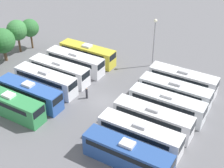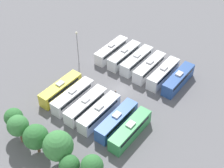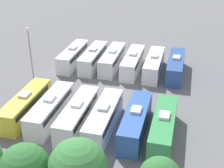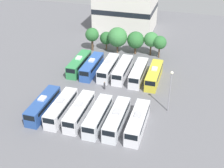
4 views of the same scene
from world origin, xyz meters
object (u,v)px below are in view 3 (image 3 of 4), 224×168
at_px(bus_8, 104,118).
at_px(bus_11, 26,105).
at_px(bus_10, 51,109).
at_px(tree_2, 78,167).
at_px(bus_5, 73,56).
at_px(tree_3, 25,168).
at_px(bus_9, 78,114).
at_px(bus_7, 136,121).
at_px(bus_0, 176,66).
at_px(bus_6, 163,126).
at_px(bus_2, 133,62).
at_px(light_pole, 29,45).
at_px(bus_3, 112,59).
at_px(bus_1, 154,64).
at_px(bus_4, 93,57).
at_px(worker_person, 109,96).

height_order(bus_8, bus_11, same).
bearing_deg(bus_10, tree_2, 124.14).
bearing_deg(bus_5, tree_3, 103.29).
bearing_deg(tree_3, bus_9, -90.90).
height_order(bus_7, bus_10, same).
xyz_separation_m(bus_0, bus_6, (0.15, 18.23, 0.00)).
bearing_deg(bus_6, bus_7, -6.38).
height_order(bus_2, light_pole, light_pole).
xyz_separation_m(bus_7, bus_10, (11.12, 0.01, 0.00)).
xyz_separation_m(bus_3, bus_5, (7.25, 0.30, 0.00)).
distance_m(bus_1, bus_4, 10.90).
height_order(bus_2, bus_9, same).
xyz_separation_m(bus_3, tree_2, (-4.72, 30.43, 2.80)).
bearing_deg(bus_3, bus_9, 90.70).
xyz_separation_m(bus_1, bus_5, (14.65, -0.20, 0.00)).
distance_m(bus_1, bus_3, 7.42).
height_order(bus_0, bus_4, same).
xyz_separation_m(bus_2, bus_6, (-7.16, 18.10, 0.00)).
height_order(bus_0, bus_10, same).
height_order(bus_6, light_pole, light_pole).
height_order(bus_1, light_pole, light_pole).
height_order(bus_6, tree_3, tree_3).
bearing_deg(light_pole, bus_3, -147.90).
bearing_deg(bus_5, bus_3, -177.62).
bearing_deg(bus_3, tree_3, 90.05).
height_order(bus_7, bus_9, same).
bearing_deg(bus_8, worker_person, -80.29).
bearing_deg(bus_7, bus_4, -58.51).
bearing_deg(tree_3, tree_2, -171.78).
relative_size(bus_11, worker_person, 5.74).
relative_size(bus_0, tree_3, 1.71).
bearing_deg(light_pole, bus_4, -138.85).
height_order(bus_4, light_pole, light_pole).
xyz_separation_m(bus_0, bus_9, (10.81, 18.24, 0.00)).
bearing_deg(bus_3, bus_7, 112.51).
distance_m(bus_5, bus_9, 19.71).
bearing_deg(bus_2, bus_10, 67.56).
bearing_deg(bus_8, bus_10, -2.72).
xyz_separation_m(bus_2, bus_4, (7.22, -0.26, 0.00)).
relative_size(bus_6, bus_11, 1.00).
distance_m(bus_0, bus_1, 3.64).
relative_size(bus_10, tree_2, 1.50).
relative_size(bus_4, bus_7, 1.00).
relative_size(bus_5, worker_person, 5.74).
height_order(bus_5, light_pole, light_pole).
bearing_deg(bus_1, tree_3, 76.46).
distance_m(bus_9, tree_2, 13.01).
bearing_deg(bus_10, bus_0, -129.32).
xyz_separation_m(bus_7, bus_9, (7.30, 0.39, 0.00)).
distance_m(bus_9, light_pole, 16.88).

